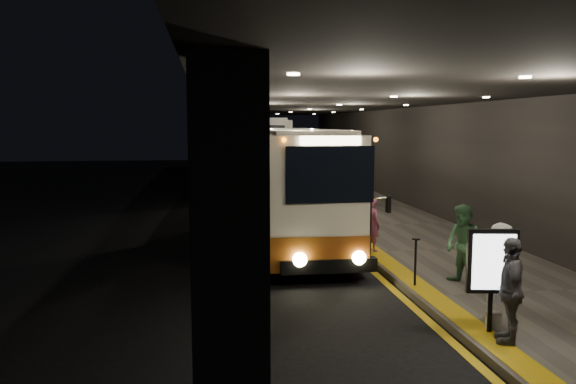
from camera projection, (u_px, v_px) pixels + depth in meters
ground at (277, 269)px, 14.36m from camera, size 90.00×90.00×0.00m
lane_line_white at (207, 233)px, 19.02m from camera, size 0.12×50.00×0.01m
kerb_stripe_yellow at (326, 230)px, 19.60m from camera, size 0.18×50.00×0.01m
sidewalk at (393, 226)px, 19.93m from camera, size 4.50×50.00×0.15m
tactile_strip at (340, 225)px, 19.66m from camera, size 0.50×50.00×0.01m
terminal_wall at (455, 144)px, 19.90m from camera, size 0.10×50.00×6.00m
support_columns at (215, 171)px, 17.82m from camera, size 0.80×24.80×4.40m
canopy at (332, 97)px, 19.07m from camera, size 9.00×50.00×0.40m
coach_main at (293, 189)px, 17.83m from camera, size 2.69×11.10×3.43m
coach_second at (252, 155)px, 33.50m from camera, size 3.06×12.47×3.89m
coach_third at (242, 148)px, 45.82m from camera, size 2.82×11.72×3.66m
passenger_boarding at (372, 224)px, 15.64m from camera, size 0.54×0.65×1.51m
passenger_waiting_green at (463, 245)px, 12.29m from camera, size 0.76×0.99×1.79m
passenger_waiting_white at (501, 261)px, 11.42m from camera, size 0.54×1.03×1.54m
passenger_waiting_grey at (510, 290)px, 9.04m from camera, size 0.86×1.14×1.74m
bag_polka at (495, 294)px, 11.11m from camera, size 0.33×0.22×0.36m
bag_plain at (493, 321)px, 9.70m from camera, size 0.27×0.18×0.31m
info_sign at (492, 263)px, 9.43m from camera, size 0.85×0.25×1.79m
stanchion_post at (415, 262)px, 12.27m from camera, size 0.05×0.05×1.05m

